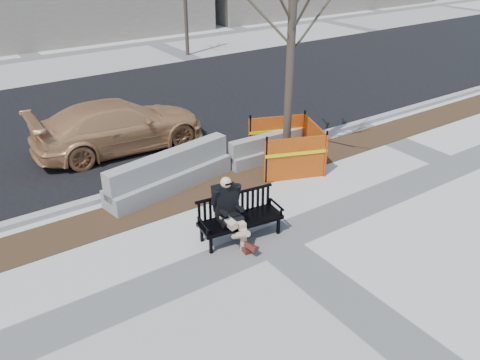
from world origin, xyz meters
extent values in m
plane|color=beige|center=(0.00, 0.00, 0.00)|extent=(120.00, 120.00, 0.00)
cube|color=#47301C|center=(0.00, 2.60, 0.00)|extent=(40.00, 1.20, 0.02)
cube|color=black|center=(0.00, 8.80, 0.00)|extent=(60.00, 10.40, 0.01)
cube|color=#9E9B93|center=(0.00, 3.55, 0.06)|extent=(60.00, 0.25, 0.12)
imported|color=tan|center=(-0.68, 6.11, 0.00)|extent=(4.87, 2.11, 1.40)
camera|label=1|loc=(-5.22, -6.51, 5.73)|focal=36.94mm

